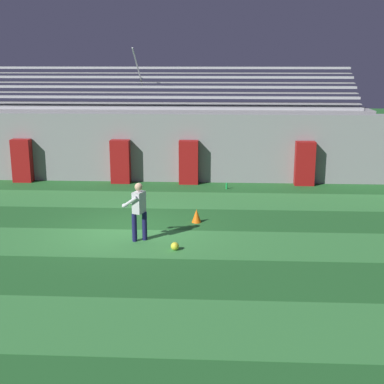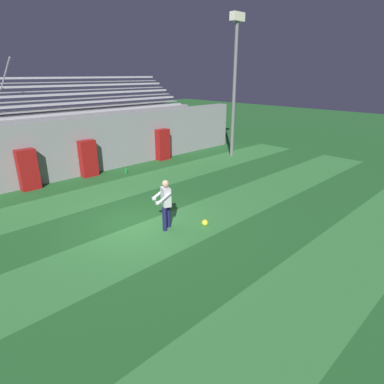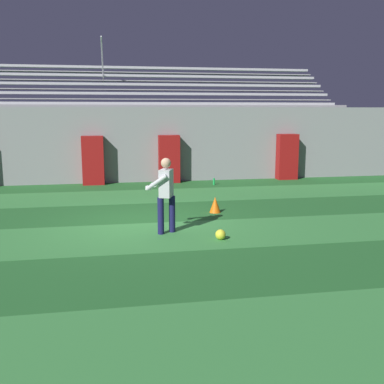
{
  "view_description": "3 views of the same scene",
  "coord_description": "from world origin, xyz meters",
  "px_view_note": "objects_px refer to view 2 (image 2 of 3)",
  "views": [
    {
      "loc": [
        2.64,
        -15.31,
        5.02
      ],
      "look_at": [
        1.94,
        -1.87,
        1.62
      ],
      "focal_mm": 50.0,
      "sensor_mm": 36.0,
      "label": 1
    },
    {
      "loc": [
        -5.55,
        -8.47,
        4.78
      ],
      "look_at": [
        1.31,
        -1.4,
        1.13
      ],
      "focal_mm": 30.0,
      "sensor_mm": 36.0,
      "label": 2
    },
    {
      "loc": [
        -0.72,
        -10.71,
        2.68
      ],
      "look_at": [
        1.03,
        -0.98,
        0.88
      ],
      "focal_mm": 42.0,
      "sensor_mm": 36.0,
      "label": 3
    }
  ],
  "objects_px": {
    "padding_pillar_gate_left": "(28,170)",
    "padding_pillar_gate_right": "(88,159)",
    "goalkeeper": "(166,202)",
    "soccer_ball": "(205,223)",
    "padding_pillar_far_right": "(163,145)",
    "water_bottle": "(126,171)",
    "floodlight_pole": "(235,69)",
    "traffic_cone": "(167,197)"
  },
  "relations": [
    {
      "from": "padding_pillar_gate_left",
      "to": "padding_pillar_gate_right",
      "type": "distance_m",
      "value": 2.79
    },
    {
      "from": "goalkeeper",
      "to": "soccer_ball",
      "type": "height_order",
      "value": "goalkeeper"
    },
    {
      "from": "padding_pillar_far_right",
      "to": "water_bottle",
      "type": "xyz_separation_m",
      "value": [
        -3.13,
        -0.84,
        -0.77
      ]
    },
    {
      "from": "padding_pillar_gate_right",
      "to": "padding_pillar_far_right",
      "type": "distance_m",
      "value": 4.67
    },
    {
      "from": "padding_pillar_far_right",
      "to": "floodlight_pole",
      "type": "xyz_separation_m",
      "value": [
        3.67,
        -2.17,
        4.1
      ]
    },
    {
      "from": "floodlight_pole",
      "to": "goalkeeper",
      "type": "distance_m",
      "value": 11.28
    },
    {
      "from": "floodlight_pole",
      "to": "goalkeeper",
      "type": "relative_size",
      "value": 4.71
    },
    {
      "from": "padding_pillar_gate_left",
      "to": "traffic_cone",
      "type": "relative_size",
      "value": 4.22
    },
    {
      "from": "floodlight_pole",
      "to": "water_bottle",
      "type": "distance_m",
      "value": 8.47
    },
    {
      "from": "floodlight_pole",
      "to": "padding_pillar_gate_left",
      "type": "bearing_deg",
      "value": 168.96
    },
    {
      "from": "padding_pillar_far_right",
      "to": "soccer_ball",
      "type": "distance_m",
      "value": 9.08
    },
    {
      "from": "traffic_cone",
      "to": "padding_pillar_far_right",
      "type": "bearing_deg",
      "value": 51.98
    },
    {
      "from": "padding_pillar_far_right",
      "to": "floodlight_pole",
      "type": "relative_size",
      "value": 0.23
    },
    {
      "from": "padding_pillar_gate_left",
      "to": "traffic_cone",
      "type": "bearing_deg",
      "value": -57.59
    },
    {
      "from": "padding_pillar_far_right",
      "to": "soccer_ball",
      "type": "height_order",
      "value": "padding_pillar_far_right"
    },
    {
      "from": "goalkeeper",
      "to": "padding_pillar_gate_left",
      "type": "bearing_deg",
      "value": 104.35
    },
    {
      "from": "padding_pillar_gate_right",
      "to": "floodlight_pole",
      "type": "bearing_deg",
      "value": -14.6
    },
    {
      "from": "traffic_cone",
      "to": "padding_pillar_gate_left",
      "type": "bearing_deg",
      "value": 122.41
    },
    {
      "from": "floodlight_pole",
      "to": "traffic_cone",
      "type": "distance_m",
      "value": 9.65
    },
    {
      "from": "padding_pillar_gate_left",
      "to": "water_bottle",
      "type": "height_order",
      "value": "padding_pillar_gate_left"
    },
    {
      "from": "goalkeeper",
      "to": "traffic_cone",
      "type": "relative_size",
      "value": 3.98
    },
    {
      "from": "padding_pillar_far_right",
      "to": "goalkeeper",
      "type": "bearing_deg",
      "value": -128.67
    },
    {
      "from": "padding_pillar_gate_right",
      "to": "traffic_cone",
      "type": "xyz_separation_m",
      "value": [
        0.55,
        -5.27,
        -0.68
      ]
    },
    {
      "from": "floodlight_pole",
      "to": "padding_pillar_gate_right",
      "type": "bearing_deg",
      "value": 165.4
    },
    {
      "from": "water_bottle",
      "to": "floodlight_pole",
      "type": "bearing_deg",
      "value": -11.06
    },
    {
      "from": "floodlight_pole",
      "to": "soccer_ball",
      "type": "height_order",
      "value": "floodlight_pole"
    },
    {
      "from": "padding_pillar_far_right",
      "to": "traffic_cone",
      "type": "xyz_separation_m",
      "value": [
        -4.12,
        -5.27,
        -0.68
      ]
    },
    {
      "from": "traffic_cone",
      "to": "water_bottle",
      "type": "distance_m",
      "value": 4.54
    },
    {
      "from": "traffic_cone",
      "to": "padding_pillar_gate_right",
      "type": "bearing_deg",
      "value": 95.99
    },
    {
      "from": "padding_pillar_far_right",
      "to": "goalkeeper",
      "type": "relative_size",
      "value": 1.06
    },
    {
      "from": "padding_pillar_far_right",
      "to": "soccer_ball",
      "type": "relative_size",
      "value": 8.06
    },
    {
      "from": "soccer_ball",
      "to": "traffic_cone",
      "type": "xyz_separation_m",
      "value": [
        0.47,
        2.53,
        0.1
      ]
    },
    {
      "from": "soccer_ball",
      "to": "traffic_cone",
      "type": "height_order",
      "value": "traffic_cone"
    },
    {
      "from": "water_bottle",
      "to": "padding_pillar_far_right",
      "type": "bearing_deg",
      "value": 15.04
    },
    {
      "from": "goalkeeper",
      "to": "water_bottle",
      "type": "xyz_separation_m",
      "value": [
        2.52,
        6.23,
        -0.83
      ]
    },
    {
      "from": "soccer_ball",
      "to": "padding_pillar_gate_left",
      "type": "bearing_deg",
      "value": 110.25
    },
    {
      "from": "goalkeeper",
      "to": "traffic_cone",
      "type": "xyz_separation_m",
      "value": [
        1.54,
        1.8,
        -0.74
      ]
    },
    {
      "from": "goalkeeper",
      "to": "water_bottle",
      "type": "height_order",
      "value": "goalkeeper"
    },
    {
      "from": "padding_pillar_gate_right",
      "to": "traffic_cone",
      "type": "height_order",
      "value": "padding_pillar_gate_right"
    },
    {
      "from": "soccer_ball",
      "to": "traffic_cone",
      "type": "relative_size",
      "value": 0.52
    },
    {
      "from": "floodlight_pole",
      "to": "traffic_cone",
      "type": "relative_size",
      "value": 18.72
    },
    {
      "from": "traffic_cone",
      "to": "water_bottle",
      "type": "xyz_separation_m",
      "value": [
        0.99,
        4.43,
        -0.09
      ]
    }
  ]
}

